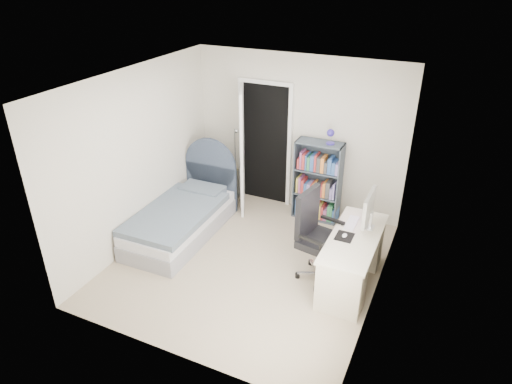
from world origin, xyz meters
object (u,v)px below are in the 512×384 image
at_px(bed, 183,217).
at_px(bookcase, 318,185).
at_px(floor_lamp, 236,169).
at_px(nightstand, 223,176).
at_px(office_chair, 316,232).
at_px(desk, 353,258).

bearing_deg(bed, bookcase, 37.39).
distance_m(floor_lamp, bookcase, 1.49).
distance_m(bed, nightstand, 1.34).
distance_m(bookcase, office_chair, 1.52).
bearing_deg(office_chair, floor_lamp, 141.08).
height_order(bed, bookcase, bookcase).
height_order(bed, office_chair, bed).
bearing_deg(nightstand, office_chair, -34.84).
height_order(floor_lamp, desk, floor_lamp).
xyz_separation_m(floor_lamp, bookcase, (1.49, -0.11, 0.07)).
bearing_deg(desk, office_chair, -174.15).
bearing_deg(desk, floor_lamp, 147.88).
bearing_deg(bookcase, nightstand, 178.12).
height_order(floor_lamp, office_chair, floor_lamp).
height_order(bed, nightstand, bed).
bearing_deg(bookcase, office_chair, -72.88).
xyz_separation_m(bed, desk, (2.59, -0.12, 0.11)).
xyz_separation_m(nightstand, office_chair, (2.16, -1.50, 0.30)).
bearing_deg(bookcase, floor_lamp, 175.66).
distance_m(desk, office_chair, 0.55).
bearing_deg(bookcase, desk, -56.64).
bearing_deg(office_chair, desk, 5.85).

